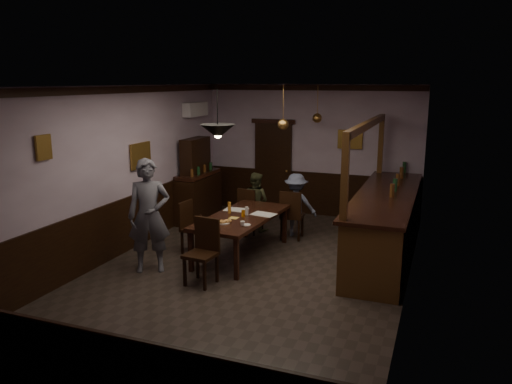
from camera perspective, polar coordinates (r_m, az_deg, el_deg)
The scene contains 31 objects.
room at distance 7.84m, azimuth -1.14°, elevation 0.99°, with size 5.01×8.01×3.01m.
dining_table at distance 8.83m, azimuth -1.68°, elevation -3.11°, with size 1.15×2.27×0.75m.
chair_far_left at distance 10.17m, azimuth -0.78°, elevation -1.94°, with size 0.48×0.48×0.95m.
chair_far_right at distance 9.81m, azimuth 4.07°, elevation -2.40°, with size 0.46×0.46×0.99m.
chair_near at distance 7.77m, azimuth -6.03°, elevation -6.40°, with size 0.48×0.48×1.02m.
chair_side at distance 9.15m, azimuth -7.44°, elevation -3.72°, with size 0.45×0.45×0.95m.
person_standing at distance 8.28m, azimuth -12.13°, elevation -2.67°, with size 0.68×0.45×1.87m, color #565562.
person_seated_left at distance 10.39m, azimuth -0.07°, elevation -1.09°, with size 0.60×0.47×1.23m, color #474B2D.
person_seated_right at distance 10.04m, azimuth 4.59°, elevation -1.48°, with size 0.82×0.47×1.28m, color slate.
newspaper_left at distance 9.19m, azimuth -2.30°, elevation -2.03°, with size 0.42×0.30×0.01m, color silver.
newspaper_right at distance 8.87m, azimuth 0.88°, elevation -2.56°, with size 0.42×0.30×0.01m, color silver.
napkin at distance 8.66m, azimuth -2.56°, elevation -2.98°, with size 0.15×0.15×0.00m, color #DAB650.
saucer at distance 8.23m, azimuth -1.14°, elevation -3.77°, with size 0.15×0.15×0.01m, color white.
coffee_cup at distance 8.16m, azimuth -1.54°, elevation -3.59°, with size 0.08×0.08×0.07m, color white.
pastry_plate at distance 8.36m, azimuth -3.73°, elevation -3.51°, with size 0.22×0.22×0.01m, color white.
pastry_ring_a at distance 8.32m, azimuth -3.91°, elevation -3.40°, with size 0.13×0.13×0.04m, color #C68C47.
pastry_ring_b at distance 8.36m, azimuth -3.24°, elevation -3.32°, with size 0.13×0.13×0.04m, color #C68C47.
soda_can at distance 8.71m, azimuth -1.47°, elevation -2.48°, with size 0.07×0.07×0.12m, color orange.
beer_glass at distance 8.96m, azimuth -3.06°, elevation -1.79°, with size 0.06×0.06×0.20m, color #BF721E.
water_glass at distance 8.82m, azimuth -1.07°, elevation -2.17°, with size 0.06×0.06×0.15m, color silver.
pepper_mill at distance 8.38m, azimuth -6.33°, elevation -3.09°, with size 0.04×0.04×0.14m, color black.
sideboard at distance 11.21m, azimuth -6.67°, elevation 0.50°, with size 0.50×1.40×1.85m.
bar_counter at distance 9.22m, azimuth 14.58°, elevation -3.36°, with size 0.99×4.27×2.39m.
door_back at distance 11.87m, azimuth 1.97°, elevation 2.78°, with size 0.90×0.06×2.10m, color black.
ac_unit at distance 11.33m, azimuth -6.94°, elevation 9.36°, with size 0.20×0.85×0.30m.
picture_left_small at distance 7.73m, azimuth -23.12°, elevation 4.71°, with size 0.04×0.28×0.36m.
picture_left_large at distance 9.64m, azimuth -13.04°, elevation 4.08°, with size 0.04×0.62×0.48m.
picture_back at distance 11.32m, azimuth 10.71°, elevation 5.93°, with size 0.55×0.04×0.42m.
pendant_iron at distance 7.83m, azimuth -4.39°, elevation 6.92°, with size 0.56×0.56×0.80m.
pendant_brass_mid at distance 9.14m, azimuth 3.11°, elevation 7.71°, with size 0.20×0.20×0.81m.
pendant_brass_far at distance 10.76m, azimuth 7.00°, elevation 8.38°, with size 0.20×0.20×0.81m.
Camera 1 is at (2.87, -7.11, 3.08)m, focal length 35.00 mm.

